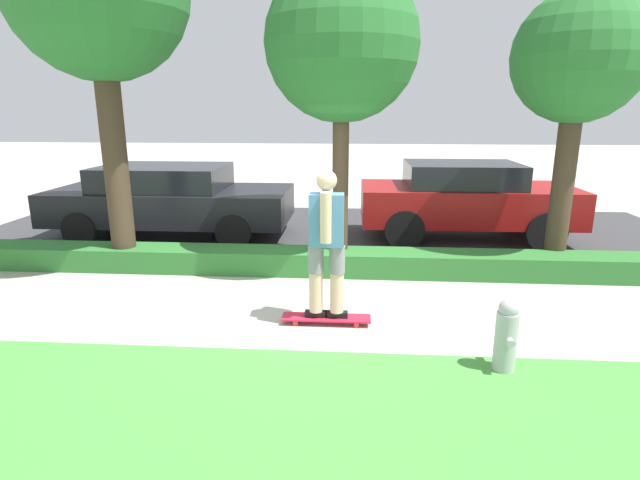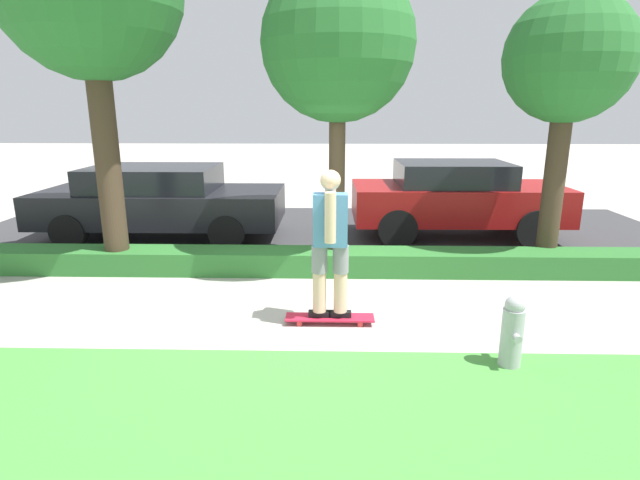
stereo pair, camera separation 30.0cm
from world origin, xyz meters
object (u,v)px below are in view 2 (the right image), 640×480
object	(u,v)px
skateboard	(330,318)
tree_mid	(338,45)
parked_car_middle	(456,197)
skater_person	(330,241)
fire_hydrant	(512,331)
parked_car_front	(160,200)
tree_far	(568,63)

from	to	relation	value
skateboard	tree_mid	size ratio (longest dim) A/B	0.24
parked_car_middle	skater_person	bearing A→B (deg)	-120.93
tree_mid	parked_car_middle	world-z (taller)	tree_mid
tree_mid	fire_hydrant	world-z (taller)	tree_mid
tree_mid	parked_car_middle	bearing A→B (deg)	42.39
skater_person	parked_car_front	world-z (taller)	skater_person
skater_person	parked_car_middle	size ratio (longest dim) A/B	0.43
skater_person	parked_car_middle	bearing A→B (deg)	59.67
skater_person	tree_far	bearing A→B (deg)	33.12
fire_hydrant	skateboard	bearing A→B (deg)	151.54
skateboard	parked_car_middle	distance (m)	4.84
skateboard	parked_car_middle	size ratio (longest dim) A/B	0.26
skater_person	parked_car_front	distance (m)	5.17
tree_mid	skater_person	bearing A→B (deg)	-92.56
skater_person	tree_mid	size ratio (longest dim) A/B	0.39
tree_mid	parked_car_front	world-z (taller)	tree_mid
tree_far	parked_car_middle	xyz separation A→B (m)	(-1.01, 1.90, -2.30)
skater_person	tree_mid	bearing A→B (deg)	87.44
skater_person	tree_far	world-z (taller)	tree_far
tree_far	parked_car_front	xyz separation A→B (m)	(-6.73, 1.74, -2.35)
parked_car_middle	fire_hydrant	size ratio (longest dim) A/B	5.44
skateboard	tree_far	distance (m)	5.08
tree_far	tree_mid	bearing A→B (deg)	-176.12
skater_person	fire_hydrant	world-z (taller)	skater_person
parked_car_front	tree_far	bearing A→B (deg)	-14.65
skateboard	fire_hydrant	distance (m)	2.04
skateboard	fire_hydrant	size ratio (longest dim) A/B	1.42
skater_person	fire_hydrant	xyz separation A→B (m)	(1.78, -0.96, -0.64)
skateboard	tree_far	bearing A→B (deg)	33.12
skater_person	tree_mid	xyz separation A→B (m)	(0.09, 2.01, 2.31)
tree_mid	tree_far	xyz separation A→B (m)	(3.33, 0.23, -0.22)
tree_mid	skateboard	bearing A→B (deg)	-92.56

